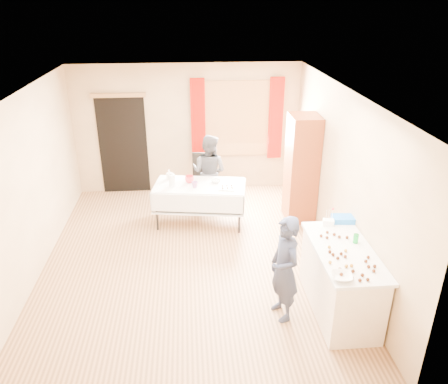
{
  "coord_description": "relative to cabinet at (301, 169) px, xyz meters",
  "views": [
    {
      "loc": [
        0.01,
        -5.8,
        3.8
      ],
      "look_at": [
        0.51,
        0.0,
        1.14
      ],
      "focal_mm": 35.0,
      "sensor_mm": 36.0,
      "label": 1
    }
  ],
  "objects": [
    {
      "name": "floor",
      "position": [
        -1.99,
        -1.24,
        -0.98
      ],
      "size": [
        4.5,
        5.5,
        0.02
      ],
      "primitive_type": "cube",
      "color": "#9E7047",
      "rests_on": "ground"
    },
    {
      "name": "ceiling",
      "position": [
        -1.99,
        -1.24,
        1.64
      ],
      "size": [
        4.5,
        5.5,
        0.02
      ],
      "primitive_type": "cube",
      "color": "white",
      "rests_on": "floor"
    },
    {
      "name": "wall_back",
      "position": [
        -1.99,
        1.52,
        0.33
      ],
      "size": [
        4.5,
        0.02,
        2.6
      ],
      "primitive_type": "cube",
      "color": "tan",
      "rests_on": "floor"
    },
    {
      "name": "wall_front",
      "position": [
        -1.99,
        -4.0,
        0.33
      ],
      "size": [
        4.5,
        0.02,
        2.6
      ],
      "primitive_type": "cube",
      "color": "tan",
      "rests_on": "floor"
    },
    {
      "name": "wall_left",
      "position": [
        -4.25,
        -1.24,
        0.33
      ],
      "size": [
        0.02,
        5.5,
        2.6
      ],
      "primitive_type": "cube",
      "color": "tan",
      "rests_on": "floor"
    },
    {
      "name": "wall_right",
      "position": [
        0.27,
        -1.24,
        0.33
      ],
      "size": [
        0.02,
        5.5,
        2.6
      ],
      "primitive_type": "cube",
      "color": "tan",
      "rests_on": "floor"
    },
    {
      "name": "window_frame",
      "position": [
        -0.99,
        1.48,
        0.53
      ],
      "size": [
        1.32,
        0.06,
        1.52
      ],
      "primitive_type": "cube",
      "color": "olive",
      "rests_on": "wall_back"
    },
    {
      "name": "window_pane",
      "position": [
        -0.99,
        1.46,
        0.53
      ],
      "size": [
        1.2,
        0.02,
        1.4
      ],
      "primitive_type": "cube",
      "color": "white",
      "rests_on": "wall_back"
    },
    {
      "name": "curtain_left",
      "position": [
        -1.77,
        1.43,
        0.53
      ],
      "size": [
        0.28,
        0.06,
        1.65
      ],
      "primitive_type": "cube",
      "color": "#910800",
      "rests_on": "wall_back"
    },
    {
      "name": "curtain_right",
      "position": [
        -0.21,
        1.43,
        0.53
      ],
      "size": [
        0.28,
        0.06,
        1.65
      ],
      "primitive_type": "cube",
      "color": "#910800",
      "rests_on": "wall_back"
    },
    {
      "name": "doorway",
      "position": [
        -3.29,
        1.49,
        0.03
      ],
      "size": [
        0.95,
        0.04,
        2.0
      ],
      "primitive_type": "cube",
      "color": "black",
      "rests_on": "floor"
    },
    {
      "name": "door_lintel",
      "position": [
        -3.29,
        1.46,
        1.05
      ],
      "size": [
        1.05,
        0.06,
        0.08
      ],
      "primitive_type": "cube",
      "color": "olive",
      "rests_on": "wall_back"
    },
    {
      "name": "cabinet",
      "position": [
        0.0,
        0.0,
        0.0
      ],
      "size": [
        0.5,
        0.6,
        1.93
      ],
      "primitive_type": "cube",
      "color": "brown",
      "rests_on": "floor"
    },
    {
      "name": "counter",
      "position": [
        -0.1,
        -2.58,
        -0.51
      ],
      "size": [
        0.71,
        1.5,
        0.91
      ],
      "color": "beige",
      "rests_on": "floor"
    },
    {
      "name": "party_table",
      "position": [
        -1.81,
        -0.04,
        -0.52
      ],
      "size": [
        1.7,
        1.05,
        0.75
      ],
      "rotation": [
        0.0,
        0.0,
        -0.16
      ],
      "color": "black",
      "rests_on": "floor"
    },
    {
      "name": "chair",
      "position": [
        -1.75,
        0.98,
        -0.69
      ],
      "size": [
        0.44,
        0.44,
        0.93
      ],
      "rotation": [
        0.0,
        0.0,
        -0.18
      ],
      "color": "black",
      "rests_on": "floor"
    },
    {
      "name": "girl",
      "position": [
        -0.85,
        -2.64,
        -0.26
      ],
      "size": [
        0.69,
        0.6,
        1.41
      ],
      "primitive_type": "imported",
      "rotation": [
        0.0,
        0.0,
        -1.3
      ],
      "color": "#1D233B",
      "rests_on": "floor"
    },
    {
      "name": "woman",
      "position": [
        -1.61,
        0.6,
        -0.24
      ],
      "size": [
        1.16,
        1.14,
        1.45
      ],
      "primitive_type": "imported",
      "rotation": [
        0.0,
        0.0,
        2.65
      ],
      "color": "black",
      "rests_on": "floor"
    },
    {
      "name": "soda_can",
      "position": [
        0.09,
        -2.43,
        0.01
      ],
      "size": [
        0.07,
        0.07,
        0.12
      ],
      "primitive_type": "cylinder",
      "rotation": [
        0.0,
        0.0,
        -0.14
      ],
      "color": "#118A2B",
      "rests_on": "counter"
    },
    {
      "name": "mixing_bowl",
      "position": [
        -0.34,
        -3.17,
        -0.03
      ],
      "size": [
        0.29,
        0.29,
        0.06
      ],
      "primitive_type": "imported",
      "rotation": [
        0.0,
        0.0,
        -0.12
      ],
      "color": "white",
      "rests_on": "counter"
    },
    {
      "name": "foam_block",
      "position": [
        -0.11,
        -1.94,
        -0.02
      ],
      "size": [
        0.17,
        0.13,
        0.08
      ],
      "primitive_type": "cube",
      "rotation": [
        0.0,
        0.0,
        -0.26
      ],
      "color": "white",
      "rests_on": "counter"
    },
    {
      "name": "blue_basket",
      "position": [
        0.12,
        -1.87,
        -0.02
      ],
      "size": [
        0.32,
        0.22,
        0.08
      ],
      "primitive_type": "cube",
      "rotation": [
        0.0,
        0.0,
        -0.08
      ],
      "color": "blue",
      "rests_on": "counter"
    },
    {
      "name": "pitcher",
      "position": [
        -2.29,
        -0.08,
        -0.11
      ],
      "size": [
        0.11,
        0.11,
        0.22
      ],
      "primitive_type": "cylinder",
      "rotation": [
        0.0,
        0.0,
        0.05
      ],
      "color": "silver",
      "rests_on": "party_table"
    },
    {
      "name": "cup_red",
      "position": [
        -1.98,
        0.07,
        -0.15
      ],
      "size": [
        0.18,
        0.18,
        0.12
      ],
      "primitive_type": "imported",
      "rotation": [
        0.0,
        0.0,
        -0.09
      ],
      "color": "red",
      "rests_on": "party_table"
    },
    {
      "name": "cup_rainbow",
      "position": [
        -1.9,
        -0.16,
        -0.16
      ],
      "size": [
        0.18,
        0.18,
        0.1
      ],
      "primitive_type": "imported",
      "rotation": [
        0.0,
        0.0,
        -0.33
      ],
      "color": "red",
      "rests_on": "party_table"
    },
    {
      "name": "small_bowl",
      "position": [
        -1.52,
        0.03,
        -0.19
      ],
      "size": [
        0.25,
        0.25,
        0.05
      ],
      "primitive_type": "imported",
      "rotation": [
        0.0,
        0.0,
        -0.3
      ],
      "color": "white",
      "rests_on": "party_table"
    },
    {
      "name": "pastry_tray",
      "position": [
        -1.34,
        -0.26,
        -0.21
      ],
      "size": [
        0.32,
        0.27,
        0.02
      ],
      "primitive_type": "cube",
      "rotation": [
        0.0,
        0.0,
        -0.27
      ],
      "color": "white",
      "rests_on": "party_table"
    },
    {
      "name": "bottle",
      "position": [
        -2.34,
        0.25,
        -0.12
      ],
      "size": [
        0.15,
        0.15,
        0.18
      ],
      "primitive_type": "imported",
      "rotation": [
        0.0,
        0.0,
        -0.47
      ],
      "color": "white",
      "rests_on": "party_table"
    },
    {
      "name": "cake_balls",
      "position": [
        -0.15,
        -2.79,
        -0.03
      ],
      "size": [
        0.53,
        1.11,
        0.04
      ],
      "color": "#3F2314",
      "rests_on": "counter"
    }
  ]
}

